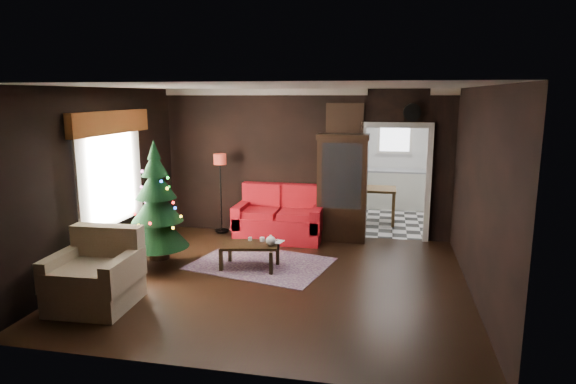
% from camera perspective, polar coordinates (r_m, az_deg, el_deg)
% --- Properties ---
extents(floor, '(5.50, 5.50, 0.00)m').
position_cam_1_polar(floor, '(7.40, -1.42, -10.11)').
color(floor, black).
rests_on(floor, ground).
extents(ceiling, '(5.50, 5.50, 0.00)m').
position_cam_1_polar(ceiling, '(6.89, -1.53, 12.13)').
color(ceiling, white).
rests_on(ceiling, ground).
extents(wall_back, '(5.50, 0.00, 5.50)m').
position_cam_1_polar(wall_back, '(9.43, 1.95, 3.33)').
color(wall_back, black).
rests_on(wall_back, ground).
extents(wall_front, '(5.50, 0.00, 5.50)m').
position_cam_1_polar(wall_front, '(4.67, -8.42, -4.90)').
color(wall_front, black).
rests_on(wall_front, ground).
extents(wall_left, '(0.00, 5.50, 5.50)m').
position_cam_1_polar(wall_left, '(8.08, -20.85, 1.29)').
color(wall_left, black).
rests_on(wall_left, ground).
extents(wall_right, '(0.00, 5.50, 5.50)m').
position_cam_1_polar(wall_right, '(6.94, 21.24, -0.26)').
color(wall_right, black).
rests_on(wall_right, ground).
extents(doorway, '(1.10, 0.10, 2.10)m').
position_cam_1_polar(doorway, '(9.36, 12.26, 0.85)').
color(doorway, silver).
rests_on(doorway, ground).
extents(left_window, '(0.05, 1.60, 1.40)m').
position_cam_1_polar(left_window, '(8.22, -19.90, 1.86)').
color(left_window, white).
rests_on(left_window, wall_left).
extents(valance, '(0.12, 2.10, 0.35)m').
position_cam_1_polar(valance, '(8.09, -19.79, 7.58)').
color(valance, brown).
rests_on(valance, wall_left).
extents(kitchen_floor, '(3.00, 3.00, 0.00)m').
position_cam_1_polar(kitchen_floor, '(11.05, 11.97, -3.15)').
color(kitchen_floor, silver).
rests_on(kitchen_floor, ground).
extents(kitchen_window, '(0.70, 0.06, 0.70)m').
position_cam_1_polar(kitchen_window, '(12.20, 12.27, 6.28)').
color(kitchen_window, white).
rests_on(kitchen_window, ground).
extents(rug, '(2.39, 1.96, 0.01)m').
position_cam_1_polar(rug, '(8.05, -3.13, -8.28)').
color(rug, '#654D5F').
rests_on(rug, ground).
extents(loveseat, '(1.70, 0.90, 1.00)m').
position_cam_1_polar(loveseat, '(9.24, -1.00, -2.51)').
color(loveseat, maroon).
rests_on(loveseat, ground).
extents(curio_cabinet, '(0.90, 0.45, 1.90)m').
position_cam_1_polar(curio_cabinet, '(9.18, 6.31, 0.21)').
color(curio_cabinet, black).
rests_on(curio_cabinet, ground).
extents(floor_lamp, '(0.26, 0.26, 1.52)m').
position_cam_1_polar(floor_lamp, '(9.55, -7.79, -0.14)').
color(floor_lamp, black).
rests_on(floor_lamp, ground).
extents(christmas_tree, '(1.26, 1.26, 1.82)m').
position_cam_1_polar(christmas_tree, '(7.90, -14.98, -1.16)').
color(christmas_tree, black).
rests_on(christmas_tree, ground).
extents(armchair, '(1.05, 1.05, 1.03)m').
position_cam_1_polar(armchair, '(6.84, -21.56, -8.62)').
color(armchair, gray).
rests_on(armchair, ground).
extents(coffee_table, '(0.95, 0.68, 0.39)m').
position_cam_1_polar(coffee_table, '(7.82, -4.45, -7.35)').
color(coffee_table, black).
rests_on(coffee_table, rug).
extents(teapot, '(0.23, 0.23, 0.16)m').
position_cam_1_polar(teapot, '(7.62, -2.02, -5.63)').
color(teapot, silver).
rests_on(teapot, coffee_table).
extents(cup_a, '(0.09, 0.09, 0.07)m').
position_cam_1_polar(cup_a, '(7.85, -3.01, -5.49)').
color(cup_a, white).
rests_on(cup_a, coffee_table).
extents(cup_b, '(0.08, 0.08, 0.05)m').
position_cam_1_polar(cup_b, '(7.91, -4.43, -5.44)').
color(cup_b, white).
rests_on(cup_b, coffee_table).
extents(book, '(0.15, 0.05, 0.20)m').
position_cam_1_polar(book, '(7.80, -1.67, -5.07)').
color(book, tan).
rests_on(book, coffee_table).
extents(wall_clock, '(0.32, 0.32, 0.06)m').
position_cam_1_polar(wall_clock, '(9.18, 14.18, 8.93)').
color(wall_clock, silver).
rests_on(wall_clock, wall_back).
extents(painting, '(0.62, 0.05, 0.52)m').
position_cam_1_polar(painting, '(9.21, 6.59, 8.39)').
color(painting, tan).
rests_on(painting, wall_back).
extents(kitchen_counter, '(1.80, 0.60, 0.90)m').
position_cam_1_polar(kitchen_counter, '(12.12, 12.04, 0.29)').
color(kitchen_counter, silver).
rests_on(kitchen_counter, ground).
extents(kitchen_table, '(0.70, 0.70, 0.75)m').
position_cam_1_polar(kitchen_table, '(10.67, 10.44, -1.53)').
color(kitchen_table, brown).
rests_on(kitchen_table, ground).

